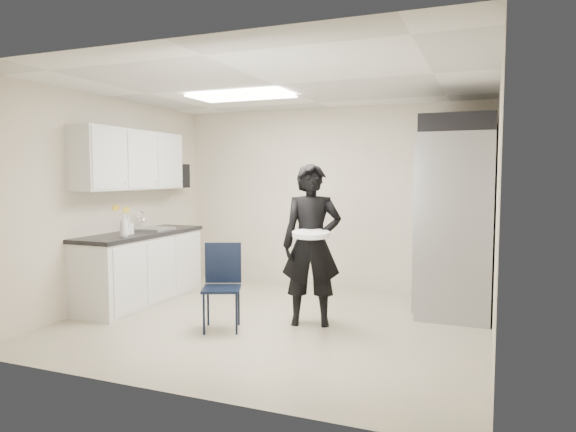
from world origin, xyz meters
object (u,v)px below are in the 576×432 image
at_px(man_tuxedo, 312,245).
at_px(commercial_fridge, 457,224).
at_px(folding_chair, 222,289).
at_px(lower_counter, 141,269).

bearing_deg(man_tuxedo, commercial_fridge, 22.37).
relative_size(folding_chair, man_tuxedo, 0.50).
relative_size(lower_counter, man_tuxedo, 1.08).
bearing_deg(lower_counter, folding_chair, -23.29).
relative_size(commercial_fridge, folding_chair, 2.38).
distance_m(lower_counter, folding_chair, 1.68).
xyz_separation_m(lower_counter, folding_chair, (1.54, -0.66, 0.01)).
bearing_deg(folding_chair, lower_counter, 133.45).
bearing_deg(lower_counter, commercial_fridge, 15.88).
height_order(commercial_fridge, man_tuxedo, commercial_fridge).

